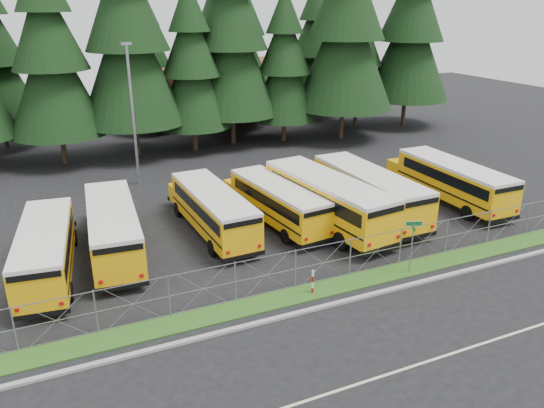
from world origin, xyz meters
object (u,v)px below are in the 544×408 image
(bus_6, at_px, (365,193))
(bus_east, at_px, (450,182))
(striped_bollard, at_px, (313,282))
(bus_1, at_px, (113,229))
(street_sign, at_px, (413,236))
(bus_5, at_px, (323,201))
(bus_0, at_px, (47,251))
(bus_3, at_px, (212,211))
(light_standard, at_px, (132,110))
(bus_4, at_px, (276,203))

(bus_6, height_order, bus_east, bus_6)
(bus_6, xyz_separation_m, striped_bollard, (-7.65, -7.30, -0.87))
(bus_1, distance_m, bus_east, 21.87)
(street_sign, xyz_separation_m, striped_bollard, (-5.38, 0.21, -1.43))
(bus_east, relative_size, street_sign, 3.79)
(bus_east, bearing_deg, bus_5, -179.54)
(bus_1, height_order, street_sign, street_sign)
(bus_5, height_order, bus_east, bus_5)
(bus_east, bearing_deg, street_sign, -140.20)
(bus_0, height_order, striped_bollard, bus_0)
(bus_0, bearing_deg, bus_3, 17.32)
(bus_3, bearing_deg, bus_0, -171.61)
(bus_1, height_order, bus_5, bus_5)
(bus_3, bearing_deg, street_sign, -52.11)
(striped_bollard, bearing_deg, bus_5, 57.53)
(striped_bollard, xyz_separation_m, light_standard, (-4.27, 19.26, 4.90))
(striped_bollard, bearing_deg, bus_6, 43.64)
(bus_5, relative_size, bus_east, 1.10)
(bus_0, distance_m, bus_5, 15.48)
(bus_5, distance_m, light_standard, 15.58)
(bus_east, height_order, light_standard, light_standard)
(bus_1, relative_size, light_standard, 1.04)
(bus_6, xyz_separation_m, light_standard, (-11.93, 11.96, 4.03))
(bus_5, distance_m, bus_6, 3.24)
(bus_4, bearing_deg, bus_6, -16.81)
(bus_3, relative_size, street_sign, 3.63)
(bus_0, distance_m, bus_6, 18.70)
(bus_6, xyz_separation_m, bus_east, (6.47, -0.34, -0.07))
(bus_3, relative_size, bus_east, 0.96)
(street_sign, distance_m, light_standard, 22.00)
(street_sign, bearing_deg, bus_6, 73.13)
(bus_3, bearing_deg, bus_4, -6.22)
(bus_6, relative_size, light_standard, 1.10)
(bus_3, relative_size, bus_4, 1.04)
(bus_4, xyz_separation_m, bus_6, (5.73, -1.04, 0.18))
(bus_1, distance_m, striped_bollard, 11.22)
(striped_bollard, height_order, light_standard, light_standard)
(street_sign, relative_size, light_standard, 0.28)
(bus_1, xyz_separation_m, bus_6, (15.36, -0.82, 0.08))
(bus_east, xyz_separation_m, street_sign, (-8.75, -7.17, 0.64))
(bus_3, relative_size, light_standard, 1.01)
(bus_east, xyz_separation_m, striped_bollard, (-14.13, -6.96, -0.79))
(bus_3, distance_m, bus_4, 3.99)
(bus_0, xyz_separation_m, bus_5, (15.47, 0.03, 0.22))
(bus_4, height_order, striped_bollard, bus_4)
(bus_4, xyz_separation_m, striped_bollard, (-1.92, -8.33, -0.69))
(bus_1, distance_m, bus_5, 12.19)
(bus_4, bearing_deg, bus_east, -12.99)
(bus_1, bearing_deg, bus_5, -0.88)
(bus_1, bearing_deg, street_sign, -27.91)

